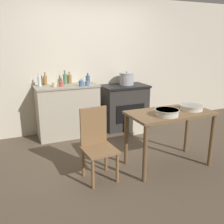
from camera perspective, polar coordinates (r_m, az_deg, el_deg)
The scene contains 19 objects.
ground_plane at distance 3.90m, azimuth 2.45°, elevation -10.37°, with size 14.00×14.00×0.00m, color brown.
wall_back at distance 4.99m, azimuth -5.46°, elevation 10.65°, with size 8.00×0.07×2.55m.
counter_cabinet at distance 4.71m, azimuth -10.10°, elevation 0.29°, with size 1.13×0.57×0.96m.
stove at distance 5.09m, azimuth 2.79°, elevation 1.27°, with size 0.91×0.60×0.88m.
work_table at distance 3.53m, azimuth 13.07°, elevation -1.94°, with size 1.17×0.62×0.80m.
chair at distance 3.21m, azimuth -3.44°, elevation -7.02°, with size 0.42×0.42×0.92m.
flour_sack at distance 4.85m, azimuth 5.62°, elevation -2.62°, with size 0.25×0.18×0.39m, color beige.
stock_pot at distance 5.02m, azimuth 3.35°, elevation 7.59°, with size 0.29×0.29×0.27m.
mixing_bowl_large at distance 3.68m, azimuth 17.71°, elevation 1.09°, with size 0.33×0.33×0.07m.
mixing_bowl_small at distance 3.30m, azimuth 12.44°, elevation -0.03°, with size 0.32×0.32×0.08m.
bottle_far_left at distance 4.71m, azimuth -10.69°, elevation 7.47°, with size 0.07×0.07×0.26m.
bottle_left at distance 4.81m, azimuth -5.54°, elevation 7.50°, with size 0.08×0.08×0.19m.
bottle_mid_left at distance 4.70m, azimuth -15.00°, elevation 7.05°, with size 0.06×0.06×0.23m.
bottle_center_left at distance 4.59m, azimuth -16.26°, elevation 6.80°, with size 0.06×0.06×0.24m.
bottle_center at distance 4.80m, azimuth -9.67°, elevation 7.47°, with size 0.08×0.08×0.21m.
cup_center_right at distance 4.50m, azimuth -11.49°, elevation 6.35°, with size 0.09×0.09×0.09m, color #B74C42.
cup_mid_right at distance 4.45m, azimuth -7.06°, elevation 6.51°, with size 0.09×0.09×0.10m, color #4C6B99.
cup_right at distance 4.50m, azimuth -13.02°, elevation 6.15°, with size 0.09×0.09×0.08m, color beige.
cup_far_right at distance 4.51m, azimuth -5.69°, elevation 6.52°, with size 0.07×0.07×0.08m, color #4C6B99.
Camera 1 is at (-1.54, -3.14, 1.73)m, focal length 40.00 mm.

